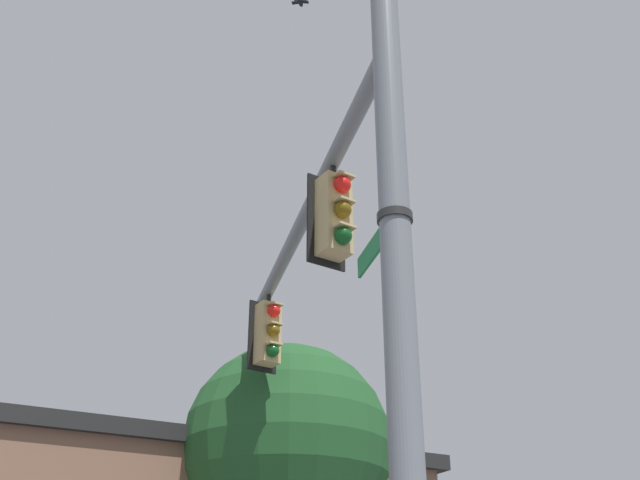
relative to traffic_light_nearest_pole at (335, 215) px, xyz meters
The scene contains 7 objects.
signal_pole 3.12m from the traffic_light_nearest_pole, 70.96° to the left, with size 0.29×0.29×7.81m, color slate.
mast_arm 1.82m from the traffic_light_nearest_pole, 108.62° to the right, with size 0.21×0.21×7.41m, color slate.
traffic_light_nearest_pole is the anchor object (origin of this frame).
traffic_light_mid_inner 4.17m from the traffic_light_nearest_pole, 108.85° to the right, with size 0.54×0.49×1.31m.
street_name_sign 2.13m from the traffic_light_nearest_pole, 70.93° to the left, with size 0.54×1.24×0.22m.
bird_flying 4.37m from the traffic_light_nearest_pole, 93.49° to the right, with size 0.23×0.23×0.08m.
tree_by_storefront 6.55m from the traffic_light_nearest_pole, 116.21° to the right, with size 3.87×3.87×6.80m.
Camera 1 is at (4.04, 4.91, 1.61)m, focal length 44.26 mm.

